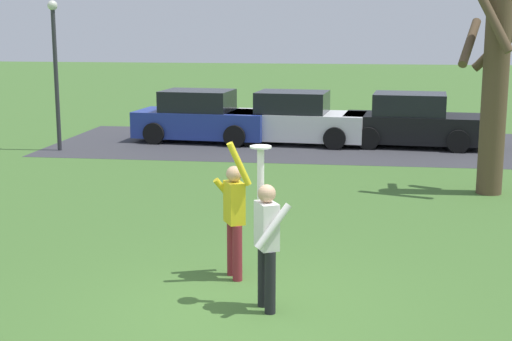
{
  "coord_description": "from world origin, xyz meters",
  "views": [
    {
      "loc": [
        1.48,
        -8.98,
        3.63
      ],
      "look_at": [
        0.05,
        1.27,
        1.58
      ],
      "focal_mm": 52.5,
      "sensor_mm": 36.0,
      "label": 1
    }
  ],
  "objects_px": {
    "parked_car_blue": "(201,118)",
    "person_defender": "(234,212)",
    "person_catcher": "(267,236)",
    "lamppost_by_lot": "(55,61)",
    "frisbee_disc": "(261,147)",
    "bare_tree_tall": "(494,81)",
    "parked_car_white": "(296,120)",
    "parked_car_black": "(413,122)"
  },
  "relations": [
    {
      "from": "parked_car_black",
      "to": "bare_tree_tall",
      "type": "height_order",
      "value": "bare_tree_tall"
    },
    {
      "from": "person_catcher",
      "to": "bare_tree_tall",
      "type": "relative_size",
      "value": 0.45
    },
    {
      "from": "person_catcher",
      "to": "lamppost_by_lot",
      "type": "distance_m",
      "value": 13.74
    },
    {
      "from": "person_defender",
      "to": "lamppost_by_lot",
      "type": "bearing_deg",
      "value": -173.86
    },
    {
      "from": "person_catcher",
      "to": "person_defender",
      "type": "xyz_separation_m",
      "value": [
        -0.61,
        1.16,
        -0.0
      ]
    },
    {
      "from": "parked_car_white",
      "to": "lamppost_by_lot",
      "type": "xyz_separation_m",
      "value": [
        -6.68,
        -2.26,
        1.86
      ]
    },
    {
      "from": "parked_car_white",
      "to": "lamppost_by_lot",
      "type": "relative_size",
      "value": 1.0
    },
    {
      "from": "person_catcher",
      "to": "person_defender",
      "type": "distance_m",
      "value": 1.31
    },
    {
      "from": "parked_car_blue",
      "to": "lamppost_by_lot",
      "type": "relative_size",
      "value": 1.0
    },
    {
      "from": "frisbee_disc",
      "to": "person_defender",
      "type": "bearing_deg",
      "value": 117.79
    },
    {
      "from": "parked_car_black",
      "to": "lamppost_by_lot",
      "type": "xyz_separation_m",
      "value": [
        -10.19,
        -2.19,
        1.86
      ]
    },
    {
      "from": "person_defender",
      "to": "bare_tree_tall",
      "type": "relative_size",
      "value": 0.44
    },
    {
      "from": "parked_car_white",
      "to": "parked_car_black",
      "type": "bearing_deg",
      "value": 3.79
    },
    {
      "from": "frisbee_disc",
      "to": "lamppost_by_lot",
      "type": "bearing_deg",
      "value": 123.43
    },
    {
      "from": "person_catcher",
      "to": "parked_car_blue",
      "type": "relative_size",
      "value": 0.49
    },
    {
      "from": "person_catcher",
      "to": "parked_car_black",
      "type": "distance_m",
      "value": 13.85
    },
    {
      "from": "person_catcher",
      "to": "parked_car_blue",
      "type": "distance_m",
      "value": 14.19
    },
    {
      "from": "parked_car_white",
      "to": "lamppost_by_lot",
      "type": "distance_m",
      "value": 7.3
    },
    {
      "from": "lamppost_by_lot",
      "to": "frisbee_disc",
      "type": "bearing_deg",
      "value": -56.57
    },
    {
      "from": "person_defender",
      "to": "frisbee_disc",
      "type": "xyz_separation_m",
      "value": [
        0.51,
        -0.96,
        1.11
      ]
    },
    {
      "from": "lamppost_by_lot",
      "to": "bare_tree_tall",
      "type": "bearing_deg",
      "value": -19.47
    },
    {
      "from": "parked_car_blue",
      "to": "person_defender",
      "type": "bearing_deg",
      "value": -70.81
    },
    {
      "from": "frisbee_disc",
      "to": "bare_tree_tall",
      "type": "distance_m",
      "value": 8.22
    },
    {
      "from": "parked_car_white",
      "to": "lamppost_by_lot",
      "type": "height_order",
      "value": "lamppost_by_lot"
    },
    {
      "from": "frisbee_disc",
      "to": "lamppost_by_lot",
      "type": "xyz_separation_m",
      "value": [
        -7.39,
        11.2,
        0.49
      ]
    },
    {
      "from": "frisbee_disc",
      "to": "bare_tree_tall",
      "type": "bearing_deg",
      "value": 60.67
    },
    {
      "from": "person_defender",
      "to": "parked_car_blue",
      "type": "xyz_separation_m",
      "value": [
        -3.16,
        12.52,
        -0.25
      ]
    },
    {
      "from": "parked_car_black",
      "to": "bare_tree_tall",
      "type": "relative_size",
      "value": 0.92
    },
    {
      "from": "parked_car_white",
      "to": "frisbee_disc",
      "type": "bearing_deg",
      "value": -81.97
    },
    {
      "from": "person_catcher",
      "to": "person_defender",
      "type": "bearing_deg",
      "value": 0.0
    },
    {
      "from": "parked_car_blue",
      "to": "frisbee_disc",
      "type": "bearing_deg",
      "value": -69.76
    },
    {
      "from": "person_defender",
      "to": "parked_car_black",
      "type": "distance_m",
      "value": 12.86
    },
    {
      "from": "parked_car_white",
      "to": "person_defender",
      "type": "bearing_deg",
      "value": -84.06
    },
    {
      "from": "person_defender",
      "to": "parked_car_black",
      "type": "xyz_separation_m",
      "value": [
        3.31,
        12.42,
        -0.25
      ]
    },
    {
      "from": "person_catcher",
      "to": "bare_tree_tall",
      "type": "bearing_deg",
      "value": -55.82
    },
    {
      "from": "person_defender",
      "to": "lamppost_by_lot",
      "type": "distance_m",
      "value": 12.44
    },
    {
      "from": "parked_car_blue",
      "to": "bare_tree_tall",
      "type": "distance_m",
      "value": 10.1
    },
    {
      "from": "person_catcher",
      "to": "lamppost_by_lot",
      "type": "relative_size",
      "value": 0.49
    },
    {
      "from": "parked_car_blue",
      "to": "person_catcher",
      "type": "bearing_deg",
      "value": -69.56
    },
    {
      "from": "parked_car_blue",
      "to": "lamppost_by_lot",
      "type": "bearing_deg",
      "value": -143.47
    },
    {
      "from": "frisbee_disc",
      "to": "parked_car_white",
      "type": "bearing_deg",
      "value": 93.02
    },
    {
      "from": "frisbee_disc",
      "to": "bare_tree_tall",
      "type": "height_order",
      "value": "bare_tree_tall"
    }
  ]
}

